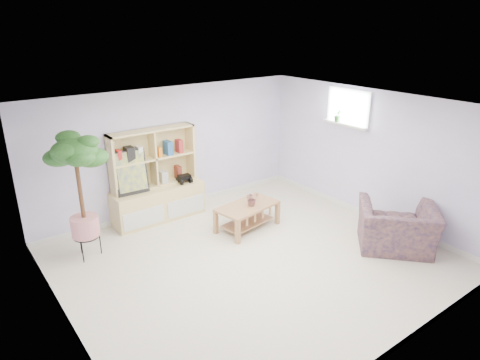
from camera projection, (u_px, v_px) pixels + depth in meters
floor at (253, 260)px, 6.68m from camera, size 5.50×5.00×0.01m
ceiling at (255, 108)px, 5.84m from camera, size 5.50×5.00×0.01m
walls at (254, 189)px, 6.26m from camera, size 5.51×5.01×2.40m
baseboard at (253, 258)px, 6.66m from camera, size 5.50×5.00×0.10m
window at (349, 107)px, 7.96m from camera, size 0.10×0.98×0.68m
window_sill at (345, 124)px, 8.04m from camera, size 0.14×1.00×0.04m
storage_unit at (157, 176)px, 7.79m from camera, size 1.71×0.58×1.71m
poster at (131, 172)px, 7.44m from camera, size 0.58×0.17×0.79m
toy_truck at (184, 178)px, 8.04m from camera, size 0.34×0.24×0.18m
coffee_table at (247, 217)px, 7.63m from camera, size 1.20×0.78×0.46m
table_plant at (252, 199)px, 7.49m from camera, size 0.28×0.25×0.26m
floor_tree at (81, 198)px, 6.45m from camera, size 0.88×0.88×2.01m
armchair at (397, 225)px, 6.87m from camera, size 1.55×1.56×0.87m
sill_plant at (337, 115)px, 8.14m from camera, size 0.16×0.14×0.24m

